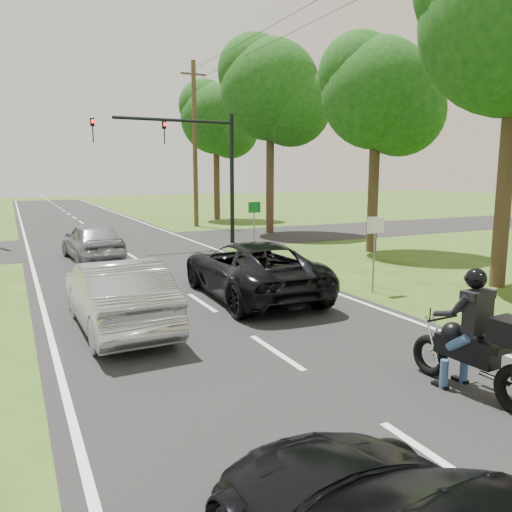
{
  "coord_description": "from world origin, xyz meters",
  "views": [
    {
      "loc": [
        -4.23,
        -7.78,
        3.29
      ],
      "look_at": [
        1.06,
        3.0,
        1.3
      ],
      "focal_mm": 35.0,
      "sensor_mm": 36.0,
      "label": 1
    }
  ],
  "objects_px": {
    "silver_sedan": "(117,295)",
    "sign_white": "(375,236)",
    "utility_pole_far": "(195,144)",
    "sign_green": "(254,215)",
    "traffic_signal": "(194,155)",
    "silver_suv": "(92,241)",
    "dark_suv": "(251,269)",
    "motorcycle_rider": "(477,346)"
  },
  "relations": [
    {
      "from": "silver_sedan",
      "to": "sign_white",
      "type": "relative_size",
      "value": 2.13
    },
    {
      "from": "traffic_signal",
      "to": "utility_pole_far",
      "type": "bearing_deg",
      "value": 70.32
    },
    {
      "from": "sign_green",
      "to": "motorcycle_rider",
      "type": "bearing_deg",
      "value": -102.56
    },
    {
      "from": "sign_green",
      "to": "silver_sedan",
      "type": "bearing_deg",
      "value": -131.3
    },
    {
      "from": "dark_suv",
      "to": "traffic_signal",
      "type": "distance_m",
      "value": 10.63
    },
    {
      "from": "motorcycle_rider",
      "to": "silver_sedan",
      "type": "height_order",
      "value": "motorcycle_rider"
    },
    {
      "from": "traffic_signal",
      "to": "sign_white",
      "type": "bearing_deg",
      "value": -82.95
    },
    {
      "from": "silver_sedan",
      "to": "traffic_signal",
      "type": "xyz_separation_m",
      "value": [
        5.68,
        11.26,
        3.38
      ]
    },
    {
      "from": "motorcycle_rider",
      "to": "dark_suv",
      "type": "bearing_deg",
      "value": 90.26
    },
    {
      "from": "motorcycle_rider",
      "to": "utility_pole_far",
      "type": "relative_size",
      "value": 0.23
    },
    {
      "from": "utility_pole_far",
      "to": "sign_green",
      "type": "distance_m",
      "value": 11.63
    },
    {
      "from": "silver_suv",
      "to": "dark_suv",
      "type": "bearing_deg",
      "value": 106.41
    },
    {
      "from": "dark_suv",
      "to": "silver_sedan",
      "type": "height_order",
      "value": "dark_suv"
    },
    {
      "from": "utility_pole_far",
      "to": "sign_green",
      "type": "xyz_separation_m",
      "value": [
        -1.3,
        -11.02,
        -3.49
      ]
    },
    {
      "from": "dark_suv",
      "to": "sign_white",
      "type": "relative_size",
      "value": 2.54
    },
    {
      "from": "motorcycle_rider",
      "to": "sign_green",
      "type": "xyz_separation_m",
      "value": [
        3.09,
        13.87,
        0.83
      ]
    },
    {
      "from": "motorcycle_rider",
      "to": "sign_white",
      "type": "height_order",
      "value": "sign_white"
    },
    {
      "from": "dark_suv",
      "to": "silver_sedan",
      "type": "relative_size",
      "value": 1.19
    },
    {
      "from": "traffic_signal",
      "to": "sign_green",
      "type": "height_order",
      "value": "traffic_signal"
    },
    {
      "from": "traffic_signal",
      "to": "utility_pole_far",
      "type": "distance_m",
      "value": 8.55
    },
    {
      "from": "sign_white",
      "to": "traffic_signal",
      "type": "bearing_deg",
      "value": 97.05
    },
    {
      "from": "traffic_signal",
      "to": "utility_pole_far",
      "type": "xyz_separation_m",
      "value": [
        2.86,
        8.0,
        0.95
      ]
    },
    {
      "from": "motorcycle_rider",
      "to": "utility_pole_far",
      "type": "xyz_separation_m",
      "value": [
        4.39,
        24.89,
        4.31
      ]
    },
    {
      "from": "dark_suv",
      "to": "utility_pole_far",
      "type": "bearing_deg",
      "value": -102.41
    },
    {
      "from": "dark_suv",
      "to": "traffic_signal",
      "type": "xyz_separation_m",
      "value": [
        1.89,
        9.91,
        3.38
      ]
    },
    {
      "from": "sign_green",
      "to": "dark_suv",
      "type": "bearing_deg",
      "value": -116.59
    },
    {
      "from": "silver_suv",
      "to": "traffic_signal",
      "type": "xyz_separation_m",
      "value": [
        4.87,
        2.03,
        3.39
      ]
    },
    {
      "from": "silver_sedan",
      "to": "sign_white",
      "type": "xyz_separation_m",
      "value": [
        7.04,
        0.24,
        0.84
      ]
    },
    {
      "from": "traffic_signal",
      "to": "utility_pole_far",
      "type": "height_order",
      "value": "utility_pole_far"
    },
    {
      "from": "dark_suv",
      "to": "silver_suv",
      "type": "bearing_deg",
      "value": -66.83
    },
    {
      "from": "motorcycle_rider",
      "to": "traffic_signal",
      "type": "bearing_deg",
      "value": 82.15
    },
    {
      "from": "silver_suv",
      "to": "sign_white",
      "type": "relative_size",
      "value": 2.02
    },
    {
      "from": "silver_suv",
      "to": "sign_white",
      "type": "xyz_separation_m",
      "value": [
        6.23,
        -8.99,
        0.85
      ]
    },
    {
      "from": "dark_suv",
      "to": "silver_suv",
      "type": "xyz_separation_m",
      "value": [
        -2.98,
        7.88,
        -0.02
      ]
    },
    {
      "from": "utility_pole_far",
      "to": "sign_white",
      "type": "height_order",
      "value": "utility_pole_far"
    },
    {
      "from": "silver_suv",
      "to": "sign_white",
      "type": "distance_m",
      "value": 10.97
    },
    {
      "from": "motorcycle_rider",
      "to": "utility_pole_far",
      "type": "height_order",
      "value": "utility_pole_far"
    },
    {
      "from": "sign_white",
      "to": "sign_green",
      "type": "height_order",
      "value": "same"
    },
    {
      "from": "motorcycle_rider",
      "to": "silver_suv",
      "type": "xyz_separation_m",
      "value": [
        -3.34,
        14.86,
        -0.03
      ]
    },
    {
      "from": "dark_suv",
      "to": "traffic_signal",
      "type": "relative_size",
      "value": 0.85
    },
    {
      "from": "motorcycle_rider",
      "to": "dark_suv",
      "type": "distance_m",
      "value": 6.99
    },
    {
      "from": "sign_white",
      "to": "silver_suv",
      "type": "bearing_deg",
      "value": 124.73
    }
  ]
}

